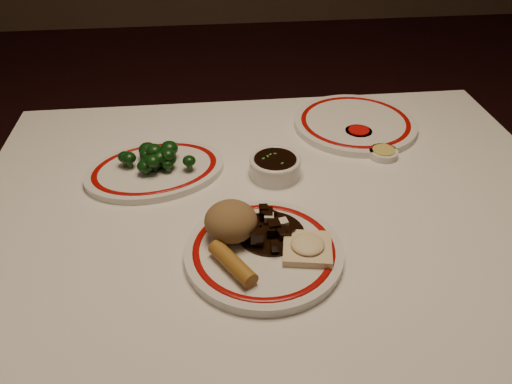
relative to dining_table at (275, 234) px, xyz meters
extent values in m
cube|color=white|center=(0.00, 0.00, 0.07)|extent=(1.20, 0.90, 0.04)
cylinder|color=black|center=(-0.54, 0.39, -0.30)|extent=(0.06, 0.06, 0.71)
cylinder|color=black|center=(0.54, 0.39, -0.30)|extent=(0.06, 0.06, 0.71)
cylinder|color=silver|center=(-0.04, -0.16, 0.10)|extent=(0.34, 0.34, 0.02)
torus|color=#8E0A07|center=(-0.04, -0.16, 0.11)|extent=(0.29, 0.29, 0.00)
ellipsoid|color=olive|center=(-0.10, -0.12, 0.14)|extent=(0.09, 0.09, 0.07)
cylinder|color=#A27028|center=(-0.10, -0.20, 0.12)|extent=(0.08, 0.10, 0.03)
cube|color=beige|center=(0.03, -0.17, 0.12)|extent=(0.09, 0.09, 0.01)
ellipsoid|color=beige|center=(0.03, -0.17, 0.13)|extent=(0.06, 0.06, 0.02)
cylinder|color=black|center=(-0.03, -0.12, 0.11)|extent=(0.12, 0.12, 0.00)
cube|color=black|center=(-0.02, -0.08, 0.12)|extent=(0.02, 0.02, 0.02)
cube|color=black|center=(-0.02, -0.12, 0.13)|extent=(0.02, 0.02, 0.02)
cube|color=black|center=(0.00, -0.14, 0.12)|extent=(0.02, 0.02, 0.02)
cube|color=black|center=(-0.01, -0.11, 0.12)|extent=(0.03, 0.03, 0.02)
cube|color=black|center=(0.00, -0.13, 0.12)|extent=(0.02, 0.02, 0.02)
cube|color=black|center=(-0.03, -0.08, 0.12)|extent=(0.02, 0.02, 0.02)
cube|color=black|center=(-0.03, -0.13, 0.12)|extent=(0.02, 0.02, 0.01)
cube|color=black|center=(-0.05, -0.15, 0.13)|extent=(0.02, 0.02, 0.02)
cube|color=black|center=(-0.06, -0.12, 0.12)|extent=(0.03, 0.03, 0.02)
cube|color=black|center=(-0.01, -0.14, 0.12)|extent=(0.02, 0.02, 0.02)
cube|color=black|center=(-0.04, -0.08, 0.13)|extent=(0.02, 0.02, 0.02)
cube|color=black|center=(-0.03, -0.17, 0.13)|extent=(0.02, 0.02, 0.01)
cube|color=beige|center=(-0.03, -0.09, 0.12)|extent=(0.02, 0.02, 0.01)
cube|color=beige|center=(-0.01, -0.12, 0.13)|extent=(0.02, 0.02, 0.01)
torus|color=#8E0A07|center=(-0.24, 0.12, 0.11)|extent=(0.31, 0.31, 0.00)
cylinder|color=#23471C|center=(-0.30, 0.13, 0.11)|extent=(0.01, 0.01, 0.02)
ellipsoid|color=black|center=(-0.30, 0.13, 0.13)|extent=(0.03, 0.03, 0.02)
cylinder|color=#23471C|center=(-0.21, 0.11, 0.11)|extent=(0.01, 0.01, 0.01)
ellipsoid|color=black|center=(-0.21, 0.11, 0.13)|extent=(0.04, 0.04, 0.03)
cylinder|color=#23471C|center=(-0.22, 0.13, 0.11)|extent=(0.01, 0.01, 0.01)
ellipsoid|color=black|center=(-0.22, 0.13, 0.13)|extent=(0.04, 0.04, 0.03)
cylinder|color=#23471C|center=(-0.25, 0.12, 0.11)|extent=(0.01, 0.01, 0.01)
ellipsoid|color=black|center=(-0.25, 0.12, 0.13)|extent=(0.03, 0.03, 0.02)
cylinder|color=#23471C|center=(-0.25, 0.11, 0.11)|extent=(0.01, 0.01, 0.01)
ellipsoid|color=black|center=(-0.25, 0.11, 0.13)|extent=(0.03, 0.03, 0.02)
cylinder|color=#23471C|center=(-0.26, 0.10, 0.11)|extent=(0.01, 0.01, 0.01)
ellipsoid|color=black|center=(-0.26, 0.10, 0.13)|extent=(0.03, 0.03, 0.03)
cylinder|color=#23471C|center=(-0.23, 0.12, 0.11)|extent=(0.01, 0.01, 0.01)
ellipsoid|color=black|center=(-0.23, 0.12, 0.13)|extent=(0.03, 0.03, 0.03)
cylinder|color=#23471C|center=(-0.25, 0.11, 0.11)|extent=(0.01, 0.01, 0.02)
ellipsoid|color=black|center=(-0.25, 0.11, 0.13)|extent=(0.03, 0.03, 0.03)
cylinder|color=#23471C|center=(-0.24, 0.12, 0.11)|extent=(0.01, 0.01, 0.02)
ellipsoid|color=black|center=(-0.24, 0.12, 0.13)|extent=(0.03, 0.03, 0.03)
cylinder|color=#23471C|center=(-0.29, 0.13, 0.11)|extent=(0.01, 0.01, 0.01)
ellipsoid|color=black|center=(-0.29, 0.13, 0.13)|extent=(0.03, 0.03, 0.02)
cylinder|color=#23471C|center=(-0.21, 0.15, 0.11)|extent=(0.01, 0.01, 0.01)
ellipsoid|color=black|center=(-0.21, 0.15, 0.13)|extent=(0.04, 0.04, 0.03)
cylinder|color=#23471C|center=(-0.17, 0.10, 0.11)|extent=(0.01, 0.01, 0.02)
ellipsoid|color=black|center=(-0.17, 0.10, 0.13)|extent=(0.03, 0.03, 0.02)
cylinder|color=#23471C|center=(-0.25, 0.14, 0.11)|extent=(0.01, 0.01, 0.01)
ellipsoid|color=black|center=(-0.25, 0.14, 0.13)|extent=(0.03, 0.03, 0.03)
cylinder|color=#23471C|center=(-0.21, 0.10, 0.11)|extent=(0.01, 0.01, 0.01)
ellipsoid|color=black|center=(-0.21, 0.10, 0.13)|extent=(0.03, 0.03, 0.02)
cylinder|color=#23471C|center=(-0.24, 0.11, 0.11)|extent=(0.01, 0.01, 0.01)
ellipsoid|color=black|center=(-0.24, 0.11, 0.13)|extent=(0.03, 0.03, 0.03)
cylinder|color=#23471C|center=(-0.26, 0.16, 0.11)|extent=(0.01, 0.01, 0.01)
ellipsoid|color=black|center=(-0.26, 0.16, 0.13)|extent=(0.04, 0.04, 0.03)
cylinder|color=#23471C|center=(-0.26, 0.13, 0.11)|extent=(0.01, 0.01, 0.01)
ellipsoid|color=black|center=(-0.26, 0.13, 0.12)|extent=(0.03, 0.03, 0.02)
cylinder|color=#23471C|center=(-0.24, 0.12, 0.11)|extent=(0.01, 0.01, 0.02)
ellipsoid|color=black|center=(-0.24, 0.12, 0.13)|extent=(0.03, 0.03, 0.02)
ellipsoid|color=black|center=(-0.24, 0.12, 0.14)|extent=(0.03, 0.03, 0.03)
ellipsoid|color=black|center=(-0.23, 0.10, 0.14)|extent=(0.02, 0.02, 0.02)
ellipsoid|color=black|center=(-0.23, 0.11, 0.14)|extent=(0.03, 0.03, 0.03)
ellipsoid|color=black|center=(-0.26, 0.13, 0.14)|extent=(0.03, 0.03, 0.02)
ellipsoid|color=black|center=(-0.21, 0.11, 0.14)|extent=(0.03, 0.03, 0.02)
ellipsoid|color=black|center=(-0.24, 0.09, 0.14)|extent=(0.03, 0.03, 0.03)
ellipsoid|color=black|center=(-0.22, 0.12, 0.14)|extent=(0.03, 0.03, 0.02)
ellipsoid|color=black|center=(-0.24, 0.12, 0.15)|extent=(0.04, 0.04, 0.03)
ellipsoid|color=black|center=(-0.24, 0.12, 0.14)|extent=(0.03, 0.03, 0.03)
cylinder|color=silver|center=(0.01, 0.08, 0.11)|extent=(0.11, 0.11, 0.04)
cylinder|color=black|center=(0.01, 0.08, 0.13)|extent=(0.09, 0.09, 0.00)
cylinder|color=silver|center=(0.23, 0.23, 0.10)|extent=(0.06, 0.06, 0.02)
cylinder|color=#B90C0B|center=(0.23, 0.23, 0.11)|extent=(0.05, 0.05, 0.00)
cylinder|color=silver|center=(0.26, 0.13, 0.10)|extent=(0.06, 0.06, 0.02)
cylinder|color=#C5B351|center=(0.26, 0.13, 0.11)|extent=(0.05, 0.05, 0.00)
cylinder|color=silver|center=(0.24, 0.28, 0.10)|extent=(0.38, 0.38, 0.02)
torus|color=#8E0A07|center=(0.24, 0.28, 0.11)|extent=(0.33, 0.33, 0.00)
camera|label=1|loc=(-0.13, -0.78, 0.69)|focal=35.00mm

